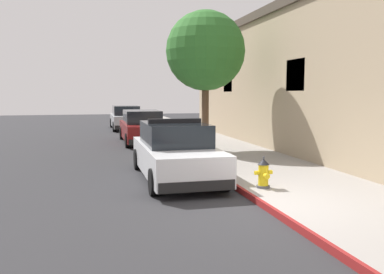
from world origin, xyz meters
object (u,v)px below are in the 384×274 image
police_cruiser (175,152)px  street_tree (205,51)px  parked_car_dark_far (126,118)px  fire_hydrant (263,173)px  parked_car_silver_ahead (142,127)px

police_cruiser → street_tree: (2.15, 4.53, 3.27)m
parked_car_dark_far → fire_hydrant: 18.63m
police_cruiser → street_tree: bearing=64.7°
police_cruiser → parked_car_silver_ahead: 8.62m
parked_car_silver_ahead → street_tree: bearing=-63.8°
police_cruiser → fire_hydrant: police_cruiser is taller
police_cruiser → parked_car_dark_far: (-0.01, 16.35, -0.00)m
police_cruiser → parked_car_dark_far: 16.35m
police_cruiser → parked_car_silver_ahead: police_cruiser is taller
street_tree → parked_car_dark_far: bearing=100.3°
parked_car_silver_ahead → street_tree: size_ratio=0.89×
fire_hydrant → street_tree: street_tree is taller
parked_car_silver_ahead → parked_car_dark_far: size_ratio=1.00×
street_tree → fire_hydrant: bearing=-93.9°
police_cruiser → fire_hydrant: 2.78m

